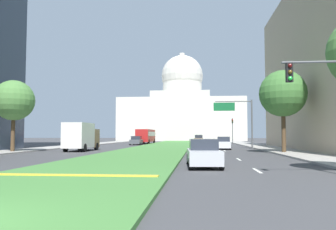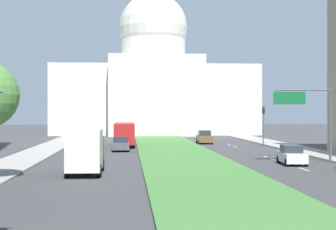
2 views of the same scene
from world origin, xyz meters
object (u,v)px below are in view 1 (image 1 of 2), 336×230
Objects in this scene: capitol_building at (182,112)px; sedan_midblock at (224,143)px; street_tree_left_mid at (14,101)px; sedan_distant at (136,141)px; box_truck_delivery at (81,136)px; sedan_far_horizon at (199,139)px; traffic_light_far_right at (233,127)px; street_tree_right_mid at (283,94)px; city_bus at (146,135)px; overhead_guide_sign at (238,114)px; sedan_lead_stopped at (203,154)px.

capitol_building reaches higher than sedan_midblock.
sedan_distant is (8.05, 26.98, -4.69)m from street_tree_left_mid.
box_truck_delivery is at bearing -96.31° from capitol_building.
sedan_far_horizon reaches higher than sedan_distant.
traffic_light_far_right is (12.17, -43.14, -6.31)m from capitol_building.
sedan_midblock is 0.93× the size of sedan_distant.
street_tree_left_mid is 1.19× the size of box_truck_delivery.
sedan_distant is at bearing 127.41° from street_tree_right_mid.
sedan_distant is 0.42× the size of city_bus.
sedan_lead_stopped is at bearing -101.26° from overhead_guide_sign.
sedan_far_horizon is 39.18m from box_truck_delivery.
traffic_light_far_right is 1.14× the size of sedan_distant.
street_tree_right_mid is at bearing -60.62° from city_bus.
sedan_midblock is (8.55, -67.41, -8.86)m from capitol_building.
overhead_guide_sign reaches higher than sedan_far_horizon.
overhead_guide_sign is 0.77× the size of street_tree_right_mid.
city_bus is (2.51, 31.56, 0.09)m from box_truck_delivery.
box_truck_delivery reaches higher than sedan_far_horizon.
street_tree_left_mid is 24.23m from sedan_lead_stopped.
overhead_guide_sign reaches higher than box_truck_delivery.
traffic_light_far_right is 48.23m from sedan_lead_stopped.
city_bus is (-19.43, 34.52, -4.24)m from street_tree_right_mid.
street_tree_right_mid is (1.66, -33.21, 2.69)m from traffic_light_far_right.
sedan_distant is at bearing -92.53° from city_bus.
sedan_midblock is (-1.98, -1.36, -3.86)m from overhead_guide_sign.
capitol_building is at bearing 83.69° from box_truck_delivery.
overhead_guide_sign is 1.37× the size of sedan_lead_stopped.
street_tree_left_mid reaches higher than box_truck_delivery.
street_tree_right_mid is at bearing 2.21° from street_tree_left_mid.
capitol_building reaches higher than traffic_light_far_right.
sedan_lead_stopped is at bearing -34.37° from street_tree_left_mid.
traffic_light_far_right is 1.10× the size of sedan_lead_stopped.
capitol_building is 6.07× the size of overhead_guide_sign.
traffic_light_far_right is 0.81× the size of box_truck_delivery.
street_tree_right_mid reaches higher than sedan_midblock.
sedan_far_horizon is at bearing 90.18° from sedan_lead_stopped.
sedan_midblock is 22.33m from sedan_distant.
capitol_building is 91.45m from sedan_lead_stopped.
box_truck_delivery is at bearing -123.83° from traffic_light_far_right.
city_bus is (8.43, 35.59, -3.69)m from street_tree_left_mid.
sedan_midblock is at bearing 120.54° from street_tree_right_mid.
sedan_lead_stopped reaches higher than sedan_distant.
sedan_lead_stopped is at bearing -74.01° from sedan_distant.
traffic_light_far_right reaches higher than sedan_lead_stopped.
box_truck_delivery reaches higher than city_bus.
sedan_distant is (-14.53, 16.95, 0.00)m from sedan_midblock.
traffic_light_far_right is at bearing -4.19° from city_bus.
sedan_midblock is at bearing 82.82° from sedan_lead_stopped.
overhead_guide_sign is at bearing -80.14° from sedan_far_horizon.
overhead_guide_sign is 1.02× the size of box_truck_delivery.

